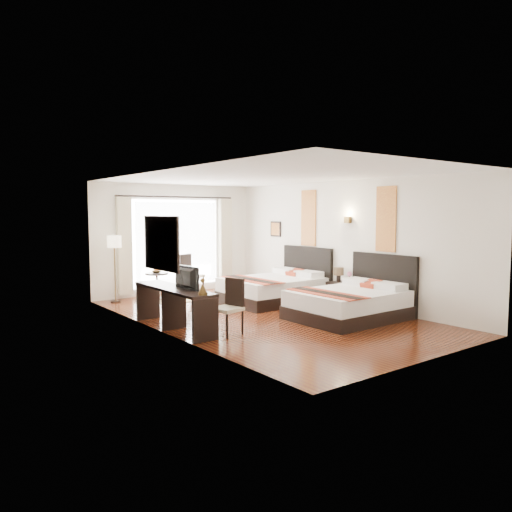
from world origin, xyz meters
TOP-DOWN VIEW (x-y plane):
  - floor at (0.00, 0.00)m, footprint 4.50×7.50m
  - ceiling at (0.00, 0.00)m, footprint 4.50×7.50m
  - wall_headboard at (2.25, 0.00)m, footprint 0.01×7.50m
  - wall_desk at (-2.25, 0.00)m, footprint 0.01×7.50m
  - wall_window at (0.00, 3.75)m, footprint 4.50×0.01m
  - wall_entry at (0.00, -3.75)m, footprint 4.50×0.01m
  - window_glass at (0.00, 3.73)m, footprint 2.40×0.02m
  - sheer_curtain at (0.00, 3.67)m, footprint 2.30×0.02m
  - drape_left at (-1.45, 3.63)m, footprint 0.35×0.14m
  - drape_right at (1.45, 3.63)m, footprint 0.35×0.14m
  - art_panel_near at (2.23, -1.18)m, footprint 0.03×0.50m
  - art_panel_far at (2.23, 1.14)m, footprint 0.03×0.50m
  - wall_sconce at (2.19, -0.17)m, footprint 0.10×0.14m
  - mirror_frame at (-2.22, 0.11)m, footprint 0.04×1.25m
  - mirror_glass at (-2.19, 0.11)m, footprint 0.01×1.12m
  - bed_near at (1.22, -1.18)m, footprint 2.18×1.70m
  - bed_far at (1.20, 1.14)m, footprint 2.22×1.73m
  - nightstand at (2.03, -0.17)m, footprint 0.45×0.56m
  - table_lamp at (2.03, -0.07)m, footprint 0.23×0.23m
  - vase at (2.06, -0.37)m, footprint 0.18×0.18m
  - console_desk at (-1.99, 0.11)m, footprint 0.50×2.20m
  - television at (-1.97, -0.21)m, footprint 0.13×0.72m
  - bronze_figurine at (-1.99, -0.89)m, footprint 0.17×0.17m
  - desk_chair at (-1.44, -0.79)m, footprint 0.53×0.53m
  - floor_lamp at (-1.80, 3.37)m, footprint 0.31×0.31m
  - side_table at (-0.85, 3.14)m, footprint 0.56×0.56m
  - fruit_bowl at (-0.86, 3.14)m, footprint 0.28×0.28m
  - window_chair at (0.15, 3.23)m, footprint 0.63×0.63m
  - jute_rug at (-0.47, 2.77)m, footprint 1.41×1.07m

SIDE VIEW (x-z plane):
  - floor at x=0.00m, z-range -0.01..0.00m
  - jute_rug at x=-0.47m, z-range 0.00..0.01m
  - nightstand at x=2.03m, z-range 0.00..0.54m
  - desk_chair at x=-1.44m, z-range -0.19..0.77m
  - window_chair at x=0.15m, z-range -0.20..0.83m
  - bed_near at x=1.22m, z-range -0.30..0.93m
  - side_table at x=-0.85m, z-range 0.00..0.64m
  - bed_far at x=1.20m, z-range -0.30..0.95m
  - console_desk at x=-1.99m, z-range 0.00..0.76m
  - vase at x=2.06m, z-range 0.50..0.65m
  - fruit_bowl at x=-0.86m, z-range 0.64..0.70m
  - table_lamp at x=2.03m, z-range 0.57..0.93m
  - bronze_figurine at x=-1.99m, z-range 0.76..0.99m
  - television at x=-1.97m, z-range 0.76..1.17m
  - drape_left at x=-1.45m, z-range 0.10..2.46m
  - drape_right at x=1.45m, z-range 0.10..2.46m
  - sheer_curtain at x=0.00m, z-range 0.25..2.35m
  - window_glass at x=0.00m, z-range 0.20..2.40m
  - floor_lamp at x=-1.80m, z-range 0.53..2.09m
  - wall_headboard at x=2.25m, z-range 0.00..2.80m
  - wall_desk at x=-2.25m, z-range 0.00..2.80m
  - wall_window at x=0.00m, z-range 0.00..2.80m
  - wall_entry at x=0.00m, z-range 0.00..2.80m
  - mirror_frame at x=-2.22m, z-range 1.08..2.02m
  - mirror_glass at x=-2.19m, z-range 1.14..1.96m
  - wall_sconce at x=2.19m, z-range 1.85..1.99m
  - art_panel_near at x=2.23m, z-range 1.27..2.62m
  - art_panel_far at x=2.23m, z-range 1.27..2.62m
  - ceiling at x=0.00m, z-range 2.78..2.80m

